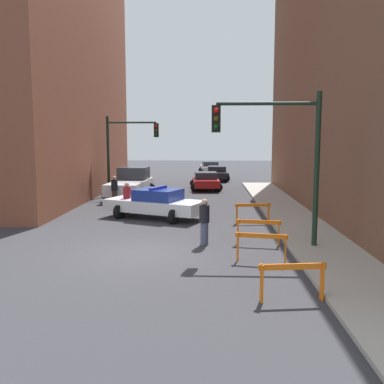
% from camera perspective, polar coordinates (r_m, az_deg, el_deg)
% --- Properties ---
extents(ground_plane, '(120.00, 120.00, 0.00)m').
position_cam_1_polar(ground_plane, '(14.27, -7.03, -8.21)').
color(ground_plane, '#38383D').
extents(sidewalk_right, '(2.40, 44.00, 0.12)m').
position_cam_1_polar(sidewalk_right, '(14.60, 17.98, -7.92)').
color(sidewalk_right, '#B2ADA3').
rests_on(sidewalk_right, ground_plane).
extents(traffic_light_near, '(3.64, 0.35, 5.20)m').
position_cam_1_polar(traffic_light_near, '(14.73, 11.96, 6.07)').
color(traffic_light_near, black).
rests_on(traffic_light_near, sidewalk_right).
extents(traffic_light_far, '(3.44, 0.35, 5.20)m').
position_cam_1_polar(traffic_light_far, '(28.49, -8.99, 6.32)').
color(traffic_light_far, black).
rests_on(traffic_light_far, ground_plane).
extents(police_car, '(5.05, 3.54, 1.52)m').
position_cam_1_polar(police_car, '(20.32, -4.87, -1.49)').
color(police_car, white).
rests_on(police_car, ground_plane).
extents(white_truck, '(2.83, 5.50, 1.90)m').
position_cam_1_polar(white_truck, '(27.65, -8.14, 1.14)').
color(white_truck, silver).
rests_on(white_truck, ground_plane).
extents(parked_car_near, '(2.47, 4.42, 1.31)m').
position_cam_1_polar(parked_car_near, '(31.68, 1.82, 1.54)').
color(parked_car_near, maroon).
rests_on(parked_car_near, ground_plane).
extents(parked_car_mid, '(2.36, 4.35, 1.31)m').
position_cam_1_polar(parked_car_mid, '(38.56, 3.37, 2.54)').
color(parked_car_mid, black).
rests_on(parked_car_mid, ground_plane).
extents(parked_car_far, '(2.55, 4.45, 1.31)m').
position_cam_1_polar(parked_car_far, '(46.05, 2.43, 3.29)').
color(parked_car_far, silver).
rests_on(parked_car_far, ground_plane).
extents(pedestrian_crossing, '(0.46, 0.46, 1.66)m').
position_cam_1_polar(pedestrian_crossing, '(21.01, -8.66, -0.88)').
color(pedestrian_crossing, '#382D23').
rests_on(pedestrian_crossing, ground_plane).
extents(pedestrian_corner, '(0.50, 0.50, 1.66)m').
position_cam_1_polar(pedestrian_corner, '(24.67, -10.29, 0.27)').
color(pedestrian_corner, '#382D23').
rests_on(pedestrian_corner, ground_plane).
extents(pedestrian_sidewalk, '(0.48, 0.48, 1.66)m').
position_cam_1_polar(pedestrian_sidewalk, '(15.15, 1.66, -3.91)').
color(pedestrian_sidewalk, '#474C66').
rests_on(pedestrian_sidewalk, ground_plane).
extents(barrier_front, '(1.59, 0.35, 0.90)m').
position_cam_1_polar(barrier_front, '(10.34, 13.23, -10.79)').
color(barrier_front, orange).
rests_on(barrier_front, ground_plane).
extents(barrier_mid, '(1.58, 0.43, 0.90)m').
position_cam_1_polar(barrier_mid, '(13.26, 9.23, -6.69)').
color(barrier_mid, orange).
rests_on(barrier_mid, ground_plane).
extents(barrier_back, '(1.59, 0.38, 0.90)m').
position_cam_1_polar(barrier_back, '(15.40, 8.83, -4.75)').
color(barrier_back, orange).
rests_on(barrier_back, ground_plane).
extents(barrier_corner, '(1.59, 0.36, 0.90)m').
position_cam_1_polar(barrier_corner, '(19.23, 8.11, -2.35)').
color(barrier_corner, orange).
rests_on(barrier_corner, ground_plane).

